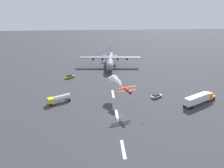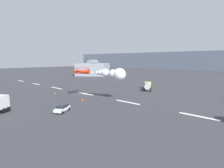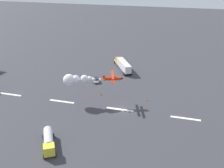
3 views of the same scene
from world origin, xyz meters
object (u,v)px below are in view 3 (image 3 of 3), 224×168
Objects in this scene: fuel_tanker_truck at (49,141)px; followme_car_yellow at (95,80)px; stunt_biplane_red at (78,79)px; traffic_cone_near at (147,100)px; traffic_cone_far at (101,94)px; semi_truck_orange at (123,64)px.

fuel_tanker_truck reaches higher than followme_car_yellow.
stunt_biplane_red reaches higher than traffic_cone_near.
traffic_cone_near is (-17.89, -28.61, -1.36)m from fuel_tanker_truck.
stunt_biplane_red is 22.73× the size of traffic_cone_far.
semi_truck_orange is 3.16× the size of followme_car_yellow.
semi_truck_orange is (-6.23, -30.77, -5.39)m from stunt_biplane_red.
stunt_biplane_red is at bearing 78.55° from semi_truck_orange.
followme_car_yellow reaches higher than traffic_cone_far.
stunt_biplane_red reaches higher than semi_truck_orange.
semi_truck_orange is 1.73× the size of fuel_tanker_truck.
followme_car_yellow is at bearing -86.96° from fuel_tanker_truck.
fuel_tanker_truck is 1.83× the size of followme_car_yellow.
fuel_tanker_truck is (4.57, 52.86, -0.40)m from semi_truck_orange.
fuel_tanker_truck is 33.77m from traffic_cone_near.
semi_truck_orange is at bearing -94.94° from fuel_tanker_truck.
stunt_biplane_red is at bearing 18.42° from traffic_cone_near.
traffic_cone_near is (-19.55, -6.51, -7.16)m from stunt_biplane_red.
fuel_tanker_truck is 11.60× the size of traffic_cone_near.
semi_truck_orange reaches higher than traffic_cone_far.
stunt_biplane_red is at bearing -85.70° from fuel_tanker_truck.
traffic_cone_near and traffic_cone_far have the same top height.
semi_truck_orange is 20.04× the size of traffic_cone_near.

